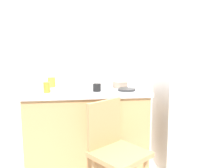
{
  "coord_description": "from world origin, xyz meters",
  "views": [
    {
      "loc": [
        -0.33,
        -1.8,
        1.36
      ],
      "look_at": [
        -0.03,
        0.6,
        0.96
      ],
      "focal_mm": 39.51,
      "sensor_mm": 36.0,
      "label": 1
    }
  ],
  "objects_px": {
    "dish_tray": "(72,86)",
    "cup_black": "(97,87)",
    "terracotta_bowl": "(120,84)",
    "hotplate": "(127,90)",
    "cup_yellow": "(52,82)",
    "refrigerator": "(186,114)",
    "chair": "(115,149)",
    "cup_orange": "(47,87)"
  },
  "relations": [
    {
      "from": "dish_tray",
      "to": "cup_black",
      "type": "height_order",
      "value": "cup_black"
    },
    {
      "from": "refrigerator",
      "to": "hotplate",
      "type": "xyz_separation_m",
      "value": [
        -0.69,
        -0.17,
        0.32
      ]
    },
    {
      "from": "cup_orange",
      "to": "hotplate",
      "type": "bearing_deg",
      "value": 0.24
    },
    {
      "from": "dish_tray",
      "to": "cup_yellow",
      "type": "relative_size",
      "value": 2.79
    },
    {
      "from": "chair",
      "to": "terracotta_bowl",
      "type": "relative_size",
      "value": 5.75
    },
    {
      "from": "cup_orange",
      "to": "cup_yellow",
      "type": "bearing_deg",
      "value": 88.12
    },
    {
      "from": "hotplate",
      "to": "cup_yellow",
      "type": "bearing_deg",
      "value": 158.09
    },
    {
      "from": "terracotta_bowl",
      "to": "cup_orange",
      "type": "xyz_separation_m",
      "value": [
        -0.72,
        -0.18,
        0.02
      ]
    },
    {
      "from": "chair",
      "to": "terracotta_bowl",
      "type": "distance_m",
      "value": 0.73
    },
    {
      "from": "cup_black",
      "to": "chair",
      "type": "bearing_deg",
      "value": -73.3
    },
    {
      "from": "terracotta_bowl",
      "to": "cup_orange",
      "type": "bearing_deg",
      "value": -165.61
    },
    {
      "from": "chair",
      "to": "cup_yellow",
      "type": "relative_size",
      "value": 8.88
    },
    {
      "from": "refrigerator",
      "to": "cup_black",
      "type": "relative_size",
      "value": 15.78
    },
    {
      "from": "dish_tray",
      "to": "cup_yellow",
      "type": "bearing_deg",
      "value": 154.86
    },
    {
      "from": "hotplate",
      "to": "cup_orange",
      "type": "height_order",
      "value": "cup_orange"
    },
    {
      "from": "refrigerator",
      "to": "cup_orange",
      "type": "height_order",
      "value": "refrigerator"
    },
    {
      "from": "chair",
      "to": "dish_tray",
      "type": "distance_m",
      "value": 0.81
    },
    {
      "from": "terracotta_bowl",
      "to": "chair",
      "type": "bearing_deg",
      "value": -103.49
    },
    {
      "from": "hotplate",
      "to": "cup_orange",
      "type": "xyz_separation_m",
      "value": [
        -0.75,
        -0.0,
        0.04
      ]
    },
    {
      "from": "cup_black",
      "to": "cup_yellow",
      "type": "bearing_deg",
      "value": 146.96
    },
    {
      "from": "terracotta_bowl",
      "to": "hotplate",
      "type": "xyz_separation_m",
      "value": [
        0.03,
        -0.18,
        -0.02
      ]
    },
    {
      "from": "cup_black",
      "to": "dish_tray",
      "type": "bearing_deg",
      "value": 140.88
    },
    {
      "from": "dish_tray",
      "to": "hotplate",
      "type": "bearing_deg",
      "value": -20.54
    },
    {
      "from": "dish_tray",
      "to": "terracotta_bowl",
      "type": "relative_size",
      "value": 1.81
    },
    {
      "from": "cup_yellow",
      "to": "cup_black",
      "type": "distance_m",
      "value": 0.54
    },
    {
      "from": "chair",
      "to": "cup_black",
      "type": "xyz_separation_m",
      "value": [
        -0.12,
        0.39,
        0.45
      ]
    },
    {
      "from": "terracotta_bowl",
      "to": "hotplate",
      "type": "height_order",
      "value": "terracotta_bowl"
    },
    {
      "from": "hotplate",
      "to": "cup_yellow",
      "type": "relative_size",
      "value": 1.7
    },
    {
      "from": "cup_black",
      "to": "cup_orange",
      "type": "bearing_deg",
      "value": -179.28
    },
    {
      "from": "refrigerator",
      "to": "cup_orange",
      "type": "relative_size",
      "value": 12.32
    },
    {
      "from": "cup_yellow",
      "to": "refrigerator",
      "type": "bearing_deg",
      "value": -5.16
    },
    {
      "from": "dish_tray",
      "to": "cup_yellow",
      "type": "height_order",
      "value": "cup_yellow"
    },
    {
      "from": "cup_yellow",
      "to": "cup_orange",
      "type": "distance_m",
      "value": 0.3
    },
    {
      "from": "cup_yellow",
      "to": "dish_tray",
      "type": "bearing_deg",
      "value": -25.14
    },
    {
      "from": "terracotta_bowl",
      "to": "cup_black",
      "type": "bearing_deg",
      "value": -144.81
    },
    {
      "from": "chair",
      "to": "cup_orange",
      "type": "relative_size",
      "value": 9.01
    },
    {
      "from": "refrigerator",
      "to": "cup_orange",
      "type": "bearing_deg",
      "value": -173.19
    },
    {
      "from": "dish_tray",
      "to": "chair",
      "type": "bearing_deg",
      "value": -58.62
    },
    {
      "from": "terracotta_bowl",
      "to": "cup_yellow",
      "type": "xyz_separation_m",
      "value": [
        -0.71,
        0.12,
        0.02
      ]
    },
    {
      "from": "hotplate",
      "to": "cup_black",
      "type": "distance_m",
      "value": 0.29
    },
    {
      "from": "refrigerator",
      "to": "chair",
      "type": "height_order",
      "value": "refrigerator"
    },
    {
      "from": "dish_tray",
      "to": "cup_black",
      "type": "xyz_separation_m",
      "value": [
        0.24,
        -0.19,
        0.01
      ]
    }
  ]
}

